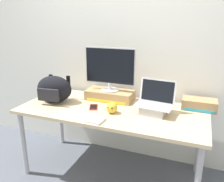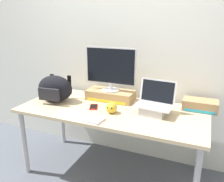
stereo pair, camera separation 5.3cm
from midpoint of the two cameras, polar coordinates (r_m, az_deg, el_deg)
ground_plane at (r=2.62m, az=0.62°, el=-19.25°), size 20.00×20.00×0.00m
back_wall at (r=2.58m, az=4.98°, el=11.50°), size 7.00×0.10×2.60m
desk at (r=2.29m, az=0.67°, el=-5.89°), size 1.79×0.80×0.73m
toner_box_yellow at (r=2.49m, az=0.25°, el=-0.98°), size 0.50×0.24×0.10m
desktop_monitor at (r=2.42m, az=0.24°, el=5.54°), size 0.55×0.19×0.46m
open_laptop at (r=2.17m, az=11.02°, el=-3.84°), size 0.36×0.26×0.30m
external_keyboard at (r=2.08m, az=-7.11°, el=-6.22°), size 0.45×0.17×0.02m
messenger_backpack at (r=2.49m, az=-13.22°, el=0.59°), size 0.40×0.29×0.28m
coffee_mug at (r=2.78m, az=-13.45°, el=0.50°), size 0.13×0.08×0.10m
cell_phone at (r=2.29m, az=-3.88°, el=-3.91°), size 0.13×0.16×0.01m
plush_toy at (r=2.14m, az=0.60°, el=-4.12°), size 0.10×0.10×0.10m
toner_box_cyan at (r=2.38m, az=21.44°, el=-3.22°), size 0.32×0.18×0.10m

